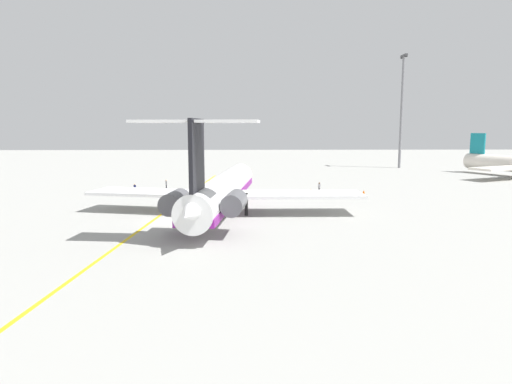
# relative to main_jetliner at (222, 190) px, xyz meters

# --- Properties ---
(ground) EXTENTS (343.65, 343.65, 0.00)m
(ground) POSITION_rel_main_jetliner_xyz_m (3.67, -6.34, -3.10)
(ground) COLOR #9E9E99
(main_jetliner) EXTENTS (39.04, 34.53, 11.37)m
(main_jetliner) POSITION_rel_main_jetliner_xyz_m (0.00, 0.00, 0.00)
(main_jetliner) COLOR white
(main_jetliner) RESTS_ON ground
(ground_crew_near_nose) EXTENTS (0.29, 0.43, 1.82)m
(ground_crew_near_nose) POSITION_rel_main_jetliner_xyz_m (-18.15, 14.86, -1.95)
(ground_crew_near_nose) COLOR black
(ground_crew_near_nose) RESTS_ON ground
(ground_crew_near_tail) EXTENTS (0.36, 0.32, 1.78)m
(ground_crew_near_tail) POSITION_rel_main_jetliner_xyz_m (-23.25, -10.78, -1.98)
(ground_crew_near_tail) COLOR black
(ground_crew_near_tail) RESTS_ON ground
(ground_crew_portside) EXTENTS (0.27, 0.42, 1.69)m
(ground_crew_portside) POSITION_rel_main_jetliner_xyz_m (-18.38, -15.01, -2.03)
(ground_crew_portside) COLOR black
(ground_crew_portside) RESTS_ON ground
(safety_cone_nose) EXTENTS (0.40, 0.40, 0.55)m
(safety_cone_nose) POSITION_rel_main_jetliner_xyz_m (-17.98, 22.12, -2.83)
(safety_cone_nose) COLOR #EA590F
(safety_cone_nose) RESTS_ON ground
(safety_cone_wingtip) EXTENTS (0.40, 0.40, 0.55)m
(safety_cone_wingtip) POSITION_rel_main_jetliner_xyz_m (-19.80, 13.75, -2.83)
(safety_cone_wingtip) COLOR #EA590F
(safety_cone_wingtip) RESTS_ON ground
(safety_cone_tail) EXTENTS (0.40, 0.40, 0.55)m
(safety_cone_tail) POSITION_rel_main_jetliner_xyz_m (-19.13, 16.45, -2.83)
(safety_cone_tail) COLOR #EA590F
(safety_cone_tail) RESTS_ON ground
(taxiway_centreline) EXTENTS (91.50, 7.62, 0.01)m
(taxiway_centreline) POSITION_rel_main_jetliner_xyz_m (-1.09, -7.50, -3.10)
(taxiway_centreline) COLOR gold
(taxiway_centreline) RESTS_ON ground
(light_mast) EXTENTS (4.00, 0.70, 29.42)m
(light_mast) POSITION_rel_main_jetliner_xyz_m (-65.38, 44.12, 12.84)
(light_mast) COLOR slate
(light_mast) RESTS_ON ground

